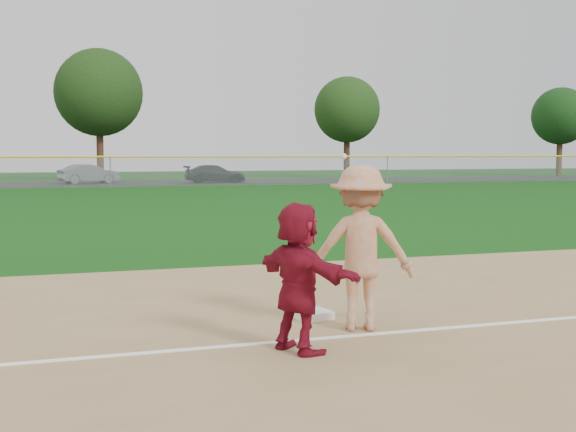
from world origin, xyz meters
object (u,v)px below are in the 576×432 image
object	(u,v)px
first_base	(312,314)
car_mid	(89,174)
base_runner	(299,277)
car_right	(215,174)

from	to	relation	value
first_base	car_mid	bearing A→B (deg)	91.36
first_base	car_mid	size ratio (longest dim) A/B	0.11
first_base	car_mid	world-z (taller)	car_mid
base_runner	car_mid	xyz separation A→B (m)	(-0.40, 47.29, -0.14)
base_runner	first_base	bearing A→B (deg)	-47.34
car_mid	car_right	world-z (taller)	car_mid
base_runner	car_right	distance (m)	46.82
first_base	base_runner	distance (m)	1.82
base_runner	car_right	xyz separation A→B (m)	(8.75, 45.99, -0.19)
first_base	base_runner	bearing A→B (deg)	-114.84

